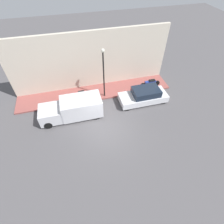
{
  "coord_description": "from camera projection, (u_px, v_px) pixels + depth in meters",
  "views": [
    {
      "loc": [
        -8.53,
        1.78,
        10.97
      ],
      "look_at": [
        1.27,
        -0.76,
        0.6
      ],
      "focal_mm": 28.0,
      "sensor_mm": 36.0,
      "label": 1
    }
  ],
  "objects": [
    {
      "name": "motorcycle_blue",
      "position": [
        150.0,
        83.0,
        17.35
      ],
      "size": [
        0.3,
        2.07,
        0.78
      ],
      "color": "navy",
      "rests_on": "sidewalk"
    },
    {
      "name": "parked_car",
      "position": [
        144.0,
        96.0,
        15.87
      ],
      "size": [
        1.78,
        4.34,
        1.37
      ],
      "color": "silver",
      "rests_on": "ground_plane"
    },
    {
      "name": "delivery_van",
      "position": [
        72.0,
        109.0,
        14.36
      ],
      "size": [
        1.86,
        5.05,
        1.74
      ],
      "color": "silver",
      "rests_on": "ground_plane"
    },
    {
      "name": "ground_plane",
      "position": [
        107.0,
        130.0,
        13.93
      ],
      "size": [
        60.0,
        60.0,
        0.0
      ],
      "primitive_type": "plane",
      "color": "#514F51"
    },
    {
      "name": "streetlamp",
      "position": [
        103.0,
        69.0,
        14.59
      ],
      "size": [
        0.3,
        0.3,
        4.67
      ],
      "color": "black",
      "rests_on": "sidewalk"
    },
    {
      "name": "sidewalk",
      "position": [
        95.0,
        92.0,
        17.11
      ],
      "size": [
        2.32,
        14.69,
        0.14
      ],
      "color": "#934C47",
      "rests_on": "ground_plane"
    },
    {
      "name": "motorcycle_red",
      "position": [
        80.0,
        94.0,
        16.13
      ],
      "size": [
        0.3,
        1.94,
        0.75
      ],
      "color": "#B21E1E",
      "rests_on": "sidewalk"
    },
    {
      "name": "building_facade",
      "position": [
        91.0,
        61.0,
        16.09
      ],
      "size": [
        0.3,
        14.69,
        5.48
      ],
      "color": "beige",
      "rests_on": "ground_plane"
    }
  ]
}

